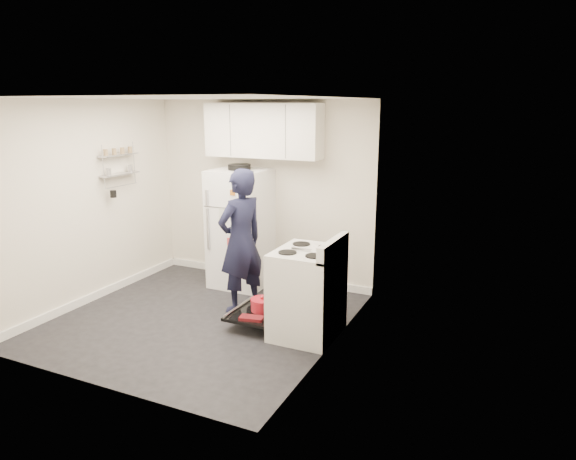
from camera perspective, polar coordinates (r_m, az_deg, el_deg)
The scene contains 7 objects.
room at distance 5.81m, azimuth -10.19°, elevation 1.40°, with size 3.21×3.21×2.51m.
electric_range at distance 5.53m, azimuth 2.04°, elevation -7.06°, with size 0.66×0.76×1.10m.
open_oven_door at distance 5.87m, azimuth -3.17°, elevation -8.78°, with size 0.55×0.70×0.21m.
refrigerator at distance 6.98m, azimuth -5.28°, elevation 0.24°, with size 0.72×0.74×1.66m.
upper_cabinets at distance 6.82m, azimuth -2.78°, elevation 10.99°, with size 1.60×0.33×0.70m, color silver.
wall_shelf_rack at distance 7.02m, azimuth -18.30°, elevation 6.92°, with size 0.14×0.60×0.61m.
person at distance 6.07m, azimuth -5.25°, elevation -1.27°, with size 0.63×0.41×1.72m, color black.
Camera 1 is at (3.25, -4.62, 2.44)m, focal length 32.00 mm.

